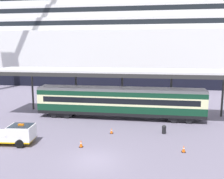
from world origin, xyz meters
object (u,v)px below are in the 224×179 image
(traffic_cone_far, at_px, (184,149))
(cruise_ship, at_px, (147,34))
(traffic_cone_near, at_px, (112,131))
(train_carriage, at_px, (120,101))
(service_truck, at_px, (12,134))
(quay_bollard, at_px, (164,129))
(traffic_cone_mid, at_px, (81,144))

(traffic_cone_far, bearing_deg, cruise_ship, 94.81)
(cruise_ship, distance_m, traffic_cone_near, 48.40)
(train_carriage, distance_m, service_truck, 13.99)
(service_truck, distance_m, quay_bollard, 15.66)
(cruise_ship, height_order, quay_bollard, cruise_ship)
(cruise_ship, bearing_deg, train_carriage, -93.91)
(cruise_ship, bearing_deg, traffic_cone_mid, -95.80)
(train_carriage, xyz_separation_m, traffic_cone_far, (7.03, -10.00, -1.99))
(traffic_cone_near, height_order, quay_bollard, quay_bollard)
(train_carriage, height_order, traffic_cone_mid, train_carriage)
(traffic_cone_near, bearing_deg, service_truck, -154.44)
(service_truck, bearing_deg, traffic_cone_near, 25.56)
(train_carriage, bearing_deg, traffic_cone_mid, -103.08)
(quay_bollard, bearing_deg, traffic_cone_mid, -147.57)
(service_truck, xyz_separation_m, quay_bollard, (14.77, 5.18, -0.47))
(cruise_ship, xyz_separation_m, traffic_cone_mid, (-5.16, -50.81, -12.71))
(traffic_cone_near, relative_size, traffic_cone_mid, 0.84)
(train_carriage, distance_m, quay_bollard, 7.84)
(cruise_ship, height_order, service_truck, cruise_ship)
(train_carriage, xyz_separation_m, traffic_cone_near, (-0.13, -6.08, -2.01))
(traffic_cone_near, xyz_separation_m, traffic_cone_mid, (-2.26, -4.21, 0.06))
(traffic_cone_mid, xyz_separation_m, traffic_cone_far, (9.42, 0.28, -0.04))
(cruise_ship, height_order, train_carriage, cruise_ship)
(service_truck, distance_m, traffic_cone_near, 10.11)
(cruise_ship, relative_size, traffic_cone_near, 207.48)
(train_carriage, distance_m, traffic_cone_far, 12.38)
(service_truck, relative_size, traffic_cone_near, 8.92)
(cruise_ship, distance_m, quay_bollard, 47.54)
(traffic_cone_far, bearing_deg, quay_bollard, 107.43)
(train_carriage, bearing_deg, cruise_ship, 86.09)
(cruise_ship, distance_m, traffic_cone_far, 52.28)
(traffic_cone_near, relative_size, traffic_cone_far, 0.94)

